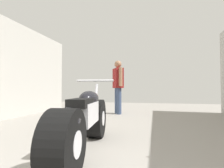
{
  "coord_description": "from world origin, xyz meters",
  "views": [
    {
      "loc": [
        0.79,
        -0.16,
        0.77
      ],
      "look_at": [
        -0.0,
        3.14,
        0.89
      ],
      "focal_mm": 28.39,
      "sensor_mm": 36.0,
      "label": 1
    }
  ],
  "objects": [
    {
      "name": "ground_plane",
      "position": [
        0.0,
        3.1,
        0.0
      ],
      "size": [
        14.9,
        14.9,
        0.0
      ],
      "primitive_type": "plane",
      "color": "gray"
    },
    {
      "name": "motorcycle_maroon_cruiser",
      "position": [
        -0.06,
        1.89,
        0.38
      ],
      "size": [
        0.63,
        2.03,
        0.94
      ],
      "color": "black",
      "rests_on": "ground_plane"
    },
    {
      "name": "mechanic_in_blue",
      "position": [
        -0.37,
        5.51,
        0.98
      ],
      "size": [
        0.44,
        0.67,
        1.74
      ],
      "color": "#384766",
      "rests_on": "ground_plane"
    }
  ]
}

